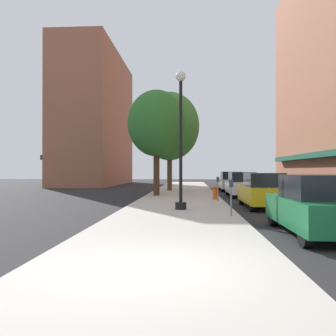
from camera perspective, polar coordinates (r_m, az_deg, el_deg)
name	(u,v)px	position (r m, az deg, el deg)	size (l,w,h in m)	color
ground_plane	(241,197)	(24.25, 11.78, -4.57)	(90.00, 90.00, 0.00)	#232326
sidewalk_slab	(182,195)	(25.00, 2.31, -4.31)	(4.80, 50.00, 0.12)	#B7B2A8
building_far_background	(96,120)	(44.88, -11.50, 7.53)	(6.80, 18.00, 15.90)	#9E6047
lamppost	(181,137)	(15.10, 2.07, 5.02)	(0.48, 0.48, 5.90)	black
fire_hydrant	(215,192)	(20.31, 7.57, -3.93)	(0.33, 0.26, 0.79)	#E05614
parking_meter_near	(218,186)	(19.23, 8.05, -2.85)	(0.14, 0.09, 1.31)	slate
parking_meter_far	(231,193)	(13.10, 10.16, -4.02)	(0.14, 0.09, 1.31)	slate
tree_near	(157,124)	(23.53, -1.87, 7.17)	(3.82, 3.82, 6.97)	#422D1E
tree_mid	(170,126)	(29.04, 0.26, 6.74)	(4.85, 4.85, 8.05)	#4C3823
car_green	(316,206)	(10.52, 22.81, -5.68)	(1.80, 4.30, 1.66)	black
car_yellow	(263,191)	(17.30, 15.10, -3.59)	(1.80, 4.30, 1.66)	black
car_white	(242,185)	(24.14, 11.80, -2.67)	(1.80, 4.30, 1.66)	black
car_silver	(230,182)	(30.58, 10.05, -2.17)	(1.80, 4.30, 1.66)	black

